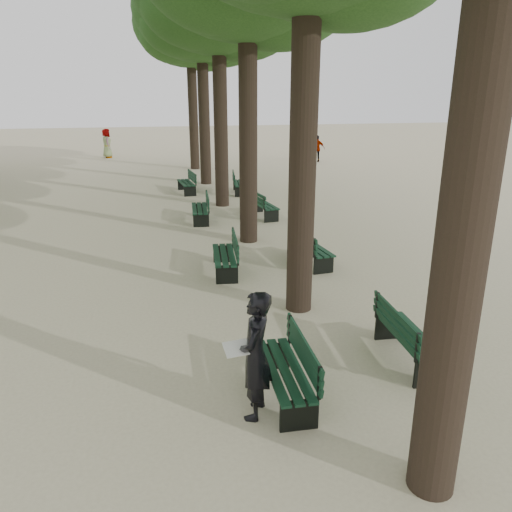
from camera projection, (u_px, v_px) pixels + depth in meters
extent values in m
plane|color=#C0B792|center=(261.00, 401.00, 7.22)|extent=(120.00, 120.00, 0.00)
cylinder|color=#33261C|center=(475.00, 151.00, 4.50)|extent=(0.52, 0.52, 7.50)
cylinder|color=#33261C|center=(304.00, 121.00, 9.13)|extent=(0.52, 0.52, 7.50)
cylinder|color=#33261C|center=(248.00, 111.00, 13.76)|extent=(0.52, 0.52, 7.50)
cylinder|color=#33261C|center=(220.00, 106.00, 18.39)|extent=(0.52, 0.52, 7.50)
cylinder|color=#33261C|center=(204.00, 103.00, 23.02)|extent=(0.52, 0.52, 7.50)
ellipsoid|color=#1F4818|center=(201.00, 8.00, 21.78)|extent=(6.00, 6.00, 4.50)
cylinder|color=#33261C|center=(193.00, 101.00, 27.65)|extent=(0.52, 0.52, 7.50)
ellipsoid|color=#1F4818|center=(190.00, 23.00, 26.41)|extent=(6.00, 6.00, 4.50)
cube|color=black|center=(284.00, 383.00, 7.26)|extent=(0.59, 1.82, 0.45)
cube|color=black|center=(284.00, 369.00, 7.19)|extent=(0.61, 1.82, 0.04)
cube|color=black|center=(303.00, 351.00, 7.15)|extent=(0.11, 1.80, 0.40)
cube|color=black|center=(224.00, 264.00, 12.27)|extent=(0.71, 1.84, 0.45)
cube|color=black|center=(224.00, 255.00, 12.20)|extent=(0.73, 1.85, 0.04)
cube|color=black|center=(235.00, 244.00, 12.15)|extent=(0.23, 1.79, 0.40)
cube|color=black|center=(200.00, 215.00, 17.12)|extent=(0.67, 1.84, 0.45)
cube|color=black|center=(200.00, 208.00, 17.05)|extent=(0.69, 1.84, 0.04)
cube|color=black|center=(207.00, 200.00, 17.00)|extent=(0.19, 1.80, 0.40)
cube|color=black|center=(186.00, 188.00, 21.90)|extent=(0.69, 1.84, 0.45)
cube|color=black|center=(186.00, 183.00, 21.83)|extent=(0.71, 1.84, 0.04)
cube|color=black|center=(192.00, 176.00, 21.83)|extent=(0.21, 1.80, 0.40)
cube|color=black|center=(409.00, 348.00, 8.23)|extent=(0.65, 1.83, 0.45)
cube|color=black|center=(410.00, 336.00, 8.16)|extent=(0.67, 1.83, 0.04)
cube|color=black|center=(396.00, 322.00, 8.04)|extent=(0.17, 1.80, 0.40)
cube|color=black|center=(311.00, 255.00, 12.90)|extent=(0.70, 1.84, 0.45)
cube|color=black|center=(311.00, 247.00, 12.83)|extent=(0.72, 1.85, 0.04)
cube|color=black|center=(302.00, 238.00, 12.66)|extent=(0.22, 1.79, 0.40)
cube|color=black|center=(264.00, 211.00, 17.70)|extent=(0.73, 1.85, 0.45)
cube|color=black|center=(264.00, 205.00, 17.63)|extent=(0.75, 1.85, 0.04)
cube|color=black|center=(257.00, 198.00, 17.45)|extent=(0.25, 1.79, 0.40)
cube|color=black|center=(240.00, 188.00, 21.79)|extent=(0.76, 1.85, 0.45)
cube|color=black|center=(240.00, 183.00, 21.72)|extent=(0.78, 1.86, 0.04)
cube|color=black|center=(234.00, 177.00, 21.61)|extent=(0.29, 1.79, 0.40)
imported|color=black|center=(255.00, 355.00, 6.65)|extent=(0.64, 0.81, 1.82)
cube|color=white|center=(237.00, 348.00, 6.55)|extent=(0.37, 0.29, 0.12)
imported|color=#262628|center=(107.00, 143.00, 33.25)|extent=(0.54, 0.98, 1.90)
imported|color=#262628|center=(317.00, 149.00, 31.35)|extent=(1.02, 0.63, 1.65)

